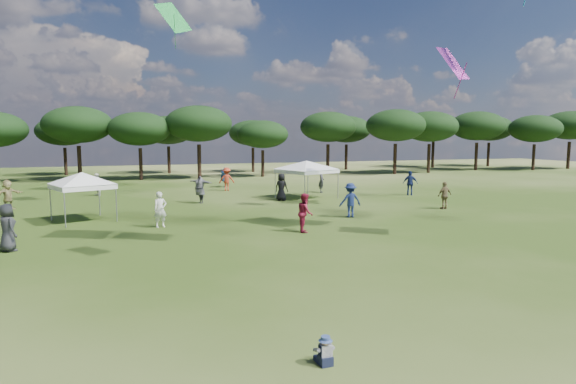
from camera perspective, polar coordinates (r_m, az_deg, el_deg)
name	(u,v)px	position (r m, az deg, el deg)	size (l,w,h in m)	color
tree_line	(186,127)	(54.01, -11.94, 7.57)	(108.78, 17.63, 7.77)	black
tent_left	(82,175)	(27.18, -23.25, 1.89)	(5.08, 5.08, 2.86)	gray
tent_right	(307,162)	(34.27, 2.21, 3.52)	(6.33, 6.33, 2.99)	gray
toddler	(325,352)	(9.91, 4.39, -18.36)	(0.39, 0.44, 0.59)	black
festival_crowd	(213,190)	(31.82, -8.87, 0.19)	(29.56, 22.23, 1.90)	#2B6681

